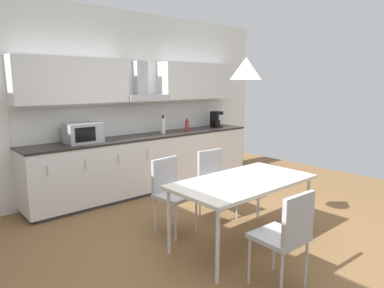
{
  "coord_description": "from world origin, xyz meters",
  "views": [
    {
      "loc": [
        -2.44,
        -2.42,
        1.74
      ],
      "look_at": [
        0.25,
        0.7,
        1.0
      ],
      "focal_mm": 32.0,
      "sensor_mm": 36.0,
      "label": 1
    }
  ],
  "objects": [
    {
      "name": "bottle_white",
      "position": [
        0.88,
        2.16,
        1.04
      ],
      "size": [
        0.08,
        0.08,
        0.31
      ],
      "color": "white",
      "rests_on": "kitchen_counter"
    },
    {
      "name": "kitchen_counter",
      "position": [
        0.6,
        2.16,
        0.46
      ],
      "size": [
        3.94,
        0.64,
        0.91
      ],
      "color": "#333333",
      "rests_on": "ground_plane"
    },
    {
      "name": "coffee_maker",
      "position": [
        2.14,
        2.19,
        1.06
      ],
      "size": [
        0.18,
        0.19,
        0.3
      ],
      "color": "black",
      "rests_on": "kitchen_counter"
    },
    {
      "name": "wall_back",
      "position": [
        0.0,
        2.52,
        1.43
      ],
      "size": [
        6.58,
        0.1,
        2.86
      ],
      "primitive_type": "cube",
      "color": "white",
      "rests_on": "ground_plane"
    },
    {
      "name": "bottle_red",
      "position": [
        1.44,
        2.2,
        1.0
      ],
      "size": [
        0.07,
        0.07,
        0.21
      ],
      "color": "red",
      "rests_on": "kitchen_counter"
    },
    {
      "name": "microwave",
      "position": [
        -0.5,
        2.16,
        1.05
      ],
      "size": [
        0.48,
        0.35,
        0.28
      ],
      "color": "#ADADB2",
      "rests_on": "kitchen_counter"
    },
    {
      "name": "ground_plane",
      "position": [
        0.0,
        0.0,
        -0.01
      ],
      "size": [
        8.23,
        7.4,
        0.02
      ],
      "primitive_type": "cube",
      "color": "brown"
    },
    {
      "name": "dining_table",
      "position": [
        0.25,
        -0.14,
        0.68
      ],
      "size": [
        1.57,
        0.82,
        0.73
      ],
      "color": "silver",
      "rests_on": "ground_plane"
    },
    {
      "name": "chair_far_right",
      "position": [
        0.6,
        0.65,
        0.53
      ],
      "size": [
        0.43,
        0.43,
        0.87
      ],
      "color": "#B2B2B7",
      "rests_on": "ground_plane"
    },
    {
      "name": "chair_far_left",
      "position": [
        -0.12,
        0.65,
        0.53
      ],
      "size": [
        0.44,
        0.44,
        0.87
      ],
      "color": "#B2B2B7",
      "rests_on": "ground_plane"
    },
    {
      "name": "upper_wall_cabinets",
      "position": [
        0.6,
        2.3,
        1.76
      ],
      "size": [
        3.92,
        0.4,
        0.63
      ],
      "color": "silver"
    },
    {
      "name": "backsplash_tile",
      "position": [
        0.6,
        2.45,
        1.14
      ],
      "size": [
        3.92,
        0.02,
        0.47
      ],
      "primitive_type": "cube",
      "color": "silver",
      "rests_on": "kitchen_counter"
    },
    {
      "name": "chair_near_left",
      "position": [
        -0.11,
        -0.93,
        0.53
      ],
      "size": [
        0.41,
        0.41,
        0.87
      ],
      "color": "#B2B2B7",
      "rests_on": "ground_plane"
    },
    {
      "name": "pendant_lamp",
      "position": [
        0.25,
        -0.14,
        1.88
      ],
      "size": [
        0.32,
        0.32,
        0.22
      ],
      "primitive_type": "cone",
      "color": "silver"
    }
  ]
}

